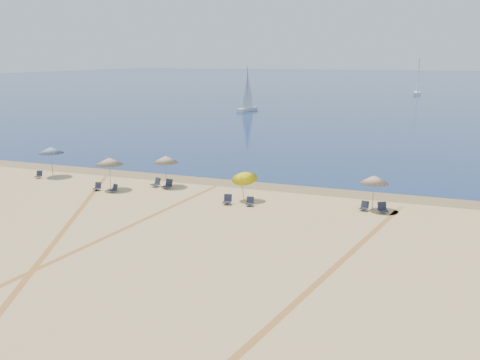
% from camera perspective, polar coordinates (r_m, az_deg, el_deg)
% --- Properties ---
extents(ground, '(160.00, 160.00, 0.00)m').
position_cam_1_polar(ground, '(23.13, -18.18, -13.84)').
color(ground, tan).
rests_on(ground, ground).
extents(ocean, '(500.00, 500.00, 0.00)m').
position_cam_1_polar(ocean, '(241.41, 17.60, 10.14)').
color(ocean, '#0C2151').
rests_on(ocean, ground).
extents(wet_sand, '(500.00, 500.00, 0.00)m').
position_cam_1_polar(wet_sand, '(43.25, 1.86, -0.54)').
color(wet_sand, olive).
rests_on(wet_sand, ground).
extents(umbrella_0, '(2.19, 2.19, 2.66)m').
position_cam_1_polar(umbrella_0, '(48.88, -19.77, 3.06)').
color(umbrella_0, gray).
rests_on(umbrella_0, ground).
extents(umbrella_1, '(2.16, 2.16, 2.60)m').
position_cam_1_polar(umbrella_1, '(42.70, -13.96, 1.99)').
color(umbrella_1, gray).
rests_on(umbrella_1, ground).
extents(umbrella_2, '(2.09, 2.09, 2.56)m').
position_cam_1_polar(umbrella_2, '(42.82, -8.05, 2.23)').
color(umbrella_2, gray).
rests_on(umbrella_2, ground).
extents(umbrella_3, '(1.87, 1.94, 2.46)m').
position_cam_1_polar(umbrella_3, '(38.18, 0.44, 0.50)').
color(umbrella_3, gray).
rests_on(umbrella_3, ground).
extents(umbrella_4, '(1.96, 1.96, 2.48)m').
position_cam_1_polar(umbrella_4, '(36.95, 14.29, 0.07)').
color(umbrella_4, gray).
rests_on(umbrella_4, ground).
extents(chair_0, '(0.64, 0.70, 0.61)m').
position_cam_1_polar(chair_0, '(48.97, -20.91, 0.53)').
color(chair_0, black).
rests_on(chair_0, ground).
extents(chair_1, '(0.57, 0.65, 0.62)m').
position_cam_1_polar(chair_1, '(42.98, -15.15, -0.72)').
color(chair_1, black).
rests_on(chair_1, ground).
extents(chair_2, '(0.66, 0.72, 0.61)m').
position_cam_1_polar(chair_2, '(42.09, -13.47, -0.92)').
color(chair_2, black).
rests_on(chair_2, ground).
extents(chair_3, '(0.80, 0.86, 0.71)m').
position_cam_1_polar(chair_3, '(43.18, -9.03, -0.30)').
color(chair_3, black).
rests_on(chair_3, ground).
extents(chair_4, '(0.69, 0.78, 0.73)m').
position_cam_1_polar(chair_4, '(42.46, -7.77, -0.47)').
color(chair_4, black).
rests_on(chair_4, ground).
extents(chair_5, '(0.66, 0.75, 0.69)m').
position_cam_1_polar(chair_5, '(37.62, -1.36, -2.17)').
color(chair_5, black).
rests_on(chair_5, ground).
extents(chair_6, '(0.61, 0.69, 0.63)m').
position_cam_1_polar(chair_6, '(37.21, 1.08, -2.38)').
color(chair_6, black).
rests_on(chair_6, ground).
extents(chair_7, '(0.62, 0.70, 0.63)m').
position_cam_1_polar(chair_7, '(37.07, 13.29, -2.80)').
color(chair_7, black).
rests_on(chair_7, ground).
extents(chair_8, '(0.82, 0.88, 0.72)m').
position_cam_1_polar(chair_8, '(36.81, 15.15, -2.96)').
color(chair_8, black).
rests_on(chair_8, ground).
extents(sailboat_0, '(1.76, 6.68, 9.93)m').
position_cam_1_polar(sailboat_0, '(156.80, 18.66, 9.84)').
color(sailboat_0, white).
rests_on(sailboat_0, ocean).
extents(sailboat_2, '(2.48, 5.84, 8.44)m').
position_cam_1_polar(sailboat_2, '(102.92, 0.82, 8.88)').
color(sailboat_2, white).
rests_on(sailboat_2, ocean).
extents(tire_tracks, '(51.83, 38.63, 0.00)m').
position_cam_1_polar(tire_tracks, '(30.16, -9.42, -6.88)').
color(tire_tracks, tan).
rests_on(tire_tracks, ground).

